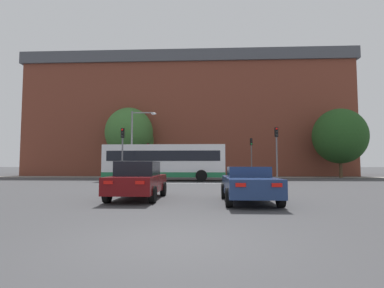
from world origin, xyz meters
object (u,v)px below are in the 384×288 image
object	(u,v)px
car_saloon_left	(138,180)
pedestrian_waiting	(140,169)
traffic_light_far_right	(251,151)
traffic_light_near_left	(122,146)
bus_crossing_lead	(165,162)
traffic_light_near_right	(277,145)
traffic_light_far_left	(148,154)
street_lamp_junction	(137,137)
car_roadster_right	(249,184)

from	to	relation	value
car_saloon_left	pedestrian_waiting	distance (m)	22.31
traffic_light_far_right	pedestrian_waiting	distance (m)	12.85
car_saloon_left	traffic_light_near_left	xyz separation A→B (m)	(-3.90, 11.29, 2.16)
bus_crossing_lead	traffic_light_near_left	distance (m)	4.61
pedestrian_waiting	traffic_light_far_right	bearing A→B (deg)	-80.74
traffic_light_far_right	bus_crossing_lead	bearing A→B (deg)	-141.60
traffic_light_near_right	pedestrian_waiting	size ratio (longest dim) A/B	2.85
bus_crossing_lead	traffic_light_near_right	distance (m)	9.89
traffic_light_far_left	street_lamp_junction	xyz separation A→B (m)	(0.10, -6.21, 1.43)
traffic_light_far_left	pedestrian_waiting	xyz separation A→B (m)	(-0.81, -0.23, -1.76)
traffic_light_far_right	traffic_light_near_right	distance (m)	9.68
traffic_light_far_left	traffic_light_near_left	bearing A→B (deg)	-89.85
car_roadster_right	bus_crossing_lead	size ratio (longest dim) A/B	0.39
car_roadster_right	street_lamp_junction	size ratio (longest dim) A/B	0.65
car_roadster_right	traffic_light_far_left	xyz separation A→B (m)	(-8.38, 22.93, 1.98)
traffic_light_near_left	pedestrian_waiting	size ratio (longest dim) A/B	2.79
traffic_light_far_left	street_lamp_junction	distance (m)	6.38
traffic_light_far_right	street_lamp_junction	xyz separation A→B (m)	(-11.78, -5.81, 1.13)
car_saloon_left	traffic_light_near_right	xyz separation A→B (m)	(8.52, 11.97, 2.21)
traffic_light_near_left	pedestrian_waiting	distance (m)	10.74
traffic_light_near_right	traffic_light_near_left	xyz separation A→B (m)	(-12.43, -0.68, -0.06)
traffic_light_far_left	traffic_light_near_right	size ratio (longest dim) A/B	0.88
bus_crossing_lead	street_lamp_junction	bearing A→B (deg)	-112.80
traffic_light_near_right	traffic_light_near_left	size ratio (longest dim) A/B	1.02
traffic_light_far_left	street_lamp_junction	size ratio (longest dim) A/B	0.60
car_roadster_right	pedestrian_waiting	distance (m)	24.49
pedestrian_waiting	bus_crossing_lead	bearing A→B (deg)	-142.05
car_saloon_left	traffic_light_near_right	world-z (taller)	traffic_light_near_right
bus_crossing_lead	traffic_light_far_right	bearing A→B (deg)	128.40
bus_crossing_lead	street_lamp_junction	world-z (taller)	street_lamp_junction
street_lamp_junction	pedestrian_waiting	world-z (taller)	street_lamp_junction
traffic_light_far_right	street_lamp_junction	size ratio (longest dim) A/B	0.68
car_saloon_left	car_roadster_right	size ratio (longest dim) A/B	1.01
bus_crossing_lead	pedestrian_waiting	distance (m)	8.19
car_roadster_right	traffic_light_far_left	world-z (taller)	traffic_light_far_left
traffic_light_far_right	traffic_light_near_left	size ratio (longest dim) A/B	1.01
bus_crossing_lead	pedestrian_waiting	world-z (taller)	bus_crossing_lead
traffic_light_far_right	traffic_light_near_left	distance (m)	15.72
car_saloon_left	street_lamp_junction	xyz separation A→B (m)	(-3.83, 15.82, 3.32)
car_saloon_left	street_lamp_junction	distance (m)	16.62
traffic_light_near_left	bus_crossing_lead	bearing A→B (deg)	48.02
traffic_light_near_left	street_lamp_junction	size ratio (longest dim) A/B	0.67
traffic_light_far_left	traffic_light_far_right	bearing A→B (deg)	-1.96
bus_crossing_lead	traffic_light_near_left	bearing A→B (deg)	-41.98
car_saloon_left	traffic_light_near_left	size ratio (longest dim) A/B	0.98
car_saloon_left	traffic_light_far_right	world-z (taller)	traffic_light_far_right
traffic_light_far_left	traffic_light_near_right	bearing A→B (deg)	-38.94
car_saloon_left	traffic_light_far_right	size ratio (longest dim) A/B	0.96
traffic_light_near_right	traffic_light_near_left	bearing A→B (deg)	-176.89
traffic_light_far_left	street_lamp_junction	bearing A→B (deg)	-89.09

